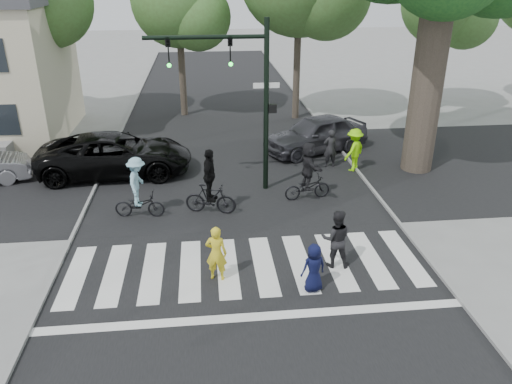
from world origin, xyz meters
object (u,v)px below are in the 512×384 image
Objects in this scene: pedestrian_child at (314,268)px; cyclist_left at (138,192)px; pedestrian_woman at (216,253)px; cyclist_mid at (210,188)px; car_grey at (316,134)px; traffic_signal at (241,83)px; cyclist_right at (308,174)px; car_suv at (115,154)px; pedestrian_adult at (336,239)px.

pedestrian_child is 6.63m from cyclist_left.
pedestrian_woman is 0.75× the size of cyclist_left.
car_grey is (4.76, 5.65, -0.11)m from cyclist_mid.
pedestrian_child is (1.23, -6.47, -3.25)m from traffic_signal.
cyclist_left is 0.98× the size of cyclist_right.
pedestrian_woman reaches higher than pedestrian_child.
cyclist_right is 7.64m from car_suv.
cyclist_right is at bearing -82.07° from pedestrian_adult.
cyclist_mid reaches higher than car_grey.
traffic_signal is 1.27× the size of car_grey.
cyclist_mid is (-3.27, 3.58, 0.08)m from pedestrian_adult.
cyclist_left is (-4.73, 4.63, 0.24)m from pedestrian_child.
pedestrian_adult is at bearing -142.26° from pedestrian_child.
pedestrian_child is 0.22× the size of car_suv.
traffic_signal reaches higher than pedestrian_adult.
pedestrian_adult is (3.20, 0.31, 0.06)m from pedestrian_woman.
car_suv reaches higher than pedestrian_child.
cyclist_mid reaches higher than pedestrian_adult.
cyclist_right reaches higher than car_grey.
traffic_signal is at bearing -87.35° from pedestrian_woman.
pedestrian_child is 0.62× the size of cyclist_right.
cyclist_mid is 3.48m from cyclist_right.
pedestrian_woman is at bearing -89.09° from cyclist_mid.
cyclist_right reaches higher than pedestrian_woman.
cyclist_left reaches higher than pedestrian_child.
traffic_signal is 4.98m from cyclist_left.
cyclist_left reaches higher than car_suv.
cyclist_left is at bearing -152.28° from traffic_signal.
car_suv is at bearing -69.11° from pedestrian_child.
car_suv is at bearing 157.04° from traffic_signal.
cyclist_right is (3.33, 4.64, 0.17)m from pedestrian_woman.
traffic_signal reaches higher than car_suv.
car_suv reaches higher than pedestrian_woman.
pedestrian_child is 5.49m from cyclist_right.
cyclist_mid is 0.47× the size of car_grey.
car_suv is (-4.79, 2.03, -3.09)m from traffic_signal.
cyclist_left reaches higher than car_grey.
cyclist_left is at bearing -23.06° from pedestrian_adult.
pedestrian_adult is at bearing -69.18° from traffic_signal.
traffic_signal reaches higher than cyclist_right.
cyclist_right is (3.39, 0.75, 0.02)m from cyclist_mid.
traffic_signal is 2.94× the size of cyclist_left.
car_suv is (-3.58, 3.85, -0.10)m from cyclist_mid.
pedestrian_adult is 4.34m from cyclist_right.
cyclist_left reaches higher than pedestrian_adult.
cyclist_mid is at bearing 0.49° from cyclist_left.
car_grey is (1.49, 9.23, -0.02)m from pedestrian_adult.
pedestrian_child is at bearing -35.35° from car_grey.
pedestrian_adult reaches higher than car_grey.
pedestrian_adult is at bearing -139.12° from car_suv.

